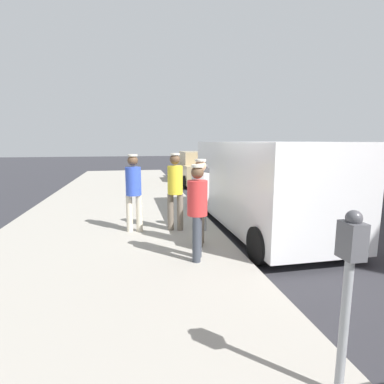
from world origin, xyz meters
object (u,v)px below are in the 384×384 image
(pedestrian_in_gray, at_px, (200,197))
(pedestrian_in_yellow, at_px, (175,187))
(parking_meter_near, at_px, (205,186))
(pedestrian_in_blue, at_px, (134,188))
(pedestrian_in_red, at_px, (197,207))
(parked_sedan_behind, at_px, (197,169))
(parked_van, at_px, (261,183))
(parking_meter_far, at_px, (349,274))

(pedestrian_in_gray, relative_size, pedestrian_in_yellow, 0.96)
(parking_meter_near, bearing_deg, pedestrian_in_yellow, -13.32)
(pedestrian_in_blue, xyz_separation_m, pedestrian_in_red, (-1.04, 1.89, -0.07))
(pedestrian_in_blue, distance_m, pedestrian_in_red, 2.16)
(parking_meter_near, xyz_separation_m, parked_sedan_behind, (-1.66, -8.78, -0.43))
(pedestrian_in_blue, distance_m, parked_van, 3.08)
(pedestrian_in_yellow, distance_m, parked_sedan_behind, 8.94)
(parking_meter_near, bearing_deg, pedestrian_in_red, 72.19)
(pedestrian_in_red, bearing_deg, parked_sedan_behind, -101.88)
(parked_sedan_behind, bearing_deg, parking_meter_far, 82.93)
(parking_meter_near, distance_m, pedestrian_in_gray, 0.98)
(parking_meter_near, bearing_deg, parked_sedan_behind, -100.73)
(pedestrian_in_yellow, bearing_deg, parking_meter_far, 97.78)
(parking_meter_near, distance_m, pedestrian_in_yellow, 0.67)
(parking_meter_near, bearing_deg, pedestrian_in_gray, 71.12)
(parking_meter_near, bearing_deg, parked_van, -166.01)
(pedestrian_in_gray, distance_m, pedestrian_in_red, 0.76)
(parked_van, bearing_deg, parked_sedan_behind, -91.12)
(pedestrian_in_gray, xyz_separation_m, pedestrian_in_red, (0.21, 0.72, -0.03))
(parked_van, bearing_deg, parking_meter_far, 73.36)
(pedestrian_in_yellow, height_order, parked_sedan_behind, pedestrian_in_yellow)
(pedestrian_in_red, bearing_deg, parked_van, -135.06)
(pedestrian_in_blue, distance_m, parked_sedan_behind, 9.15)
(pedestrian_in_yellow, xyz_separation_m, parked_sedan_behind, (-2.32, -8.62, -0.41))
(pedestrian_in_yellow, bearing_deg, parked_sedan_behind, -105.06)
(pedestrian_in_yellow, bearing_deg, pedestrian_in_gray, 107.35)
(parking_meter_near, xyz_separation_m, pedestrian_in_red, (0.53, 1.65, -0.10))
(parking_meter_far, relative_size, pedestrian_in_red, 0.93)
(parked_sedan_behind, bearing_deg, parked_van, 88.88)
(parking_meter_far, distance_m, pedestrian_in_gray, 3.73)
(parking_meter_near, xyz_separation_m, pedestrian_in_yellow, (0.66, -0.16, -0.02))
(pedestrian_in_yellow, relative_size, parked_van, 0.34)
(parking_meter_far, distance_m, pedestrian_in_yellow, 4.84)
(parked_van, bearing_deg, pedestrian_in_red, 44.94)
(parking_meter_far, bearing_deg, pedestrian_in_gray, -85.12)
(pedestrian_in_blue, height_order, pedestrian_in_gray, pedestrian_in_blue)
(pedestrian_in_gray, relative_size, parked_sedan_behind, 0.38)
(parking_meter_far, xyz_separation_m, parked_van, (-1.50, -5.02, -0.03))
(pedestrian_in_red, height_order, parked_sedan_behind, pedestrian_in_red)
(parking_meter_far, height_order, pedestrian_in_yellow, pedestrian_in_yellow)
(pedestrian_in_red, relative_size, pedestrian_in_yellow, 0.93)
(pedestrian_in_gray, height_order, parked_sedan_behind, pedestrian_in_gray)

